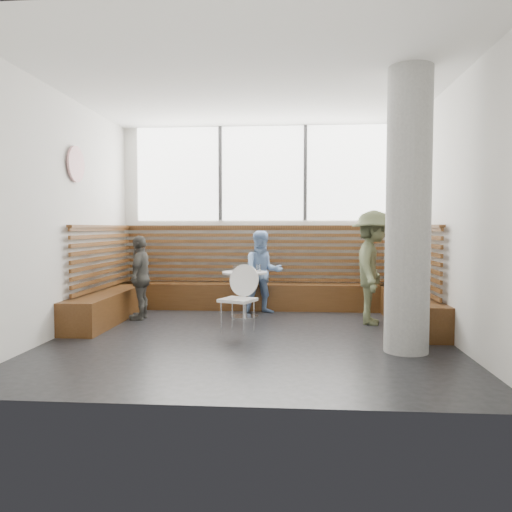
# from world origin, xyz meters

# --- Properties ---
(room) EXTENTS (5.00, 5.00, 3.20)m
(room) POSITION_xyz_m (0.00, 0.00, 1.60)
(room) COLOR silver
(room) RESTS_ON ground
(booth) EXTENTS (5.00, 2.50, 1.44)m
(booth) POSITION_xyz_m (0.00, 1.77, 0.41)
(booth) COLOR #412610
(booth) RESTS_ON ground
(concrete_column) EXTENTS (0.50, 0.50, 3.20)m
(concrete_column) POSITION_xyz_m (1.85, -0.60, 1.60)
(concrete_column) COLOR gray
(concrete_column) RESTS_ON ground
(wall_art) EXTENTS (0.03, 0.50, 0.50)m
(wall_art) POSITION_xyz_m (-2.46, 0.40, 2.30)
(wall_art) COLOR white
(wall_art) RESTS_ON room
(cafe_table) EXTENTS (0.71, 0.71, 0.73)m
(cafe_table) POSITION_xyz_m (-0.21, 1.43, 0.52)
(cafe_table) COLOR silver
(cafe_table) RESTS_ON ground
(cafe_chair) EXTENTS (0.44, 0.43, 0.92)m
(cafe_chair) POSITION_xyz_m (-0.19, 0.32, 0.54)
(cafe_chair) COLOR white
(cafe_chair) RESTS_ON ground
(adult_man) EXTENTS (0.84, 1.19, 1.67)m
(adult_man) POSITION_xyz_m (1.72, 1.05, 0.84)
(adult_man) COLOR #51583B
(adult_man) RESTS_ON ground
(child_back) EXTENTS (0.78, 0.67, 1.37)m
(child_back) POSITION_xyz_m (0.05, 1.83, 0.68)
(child_back) COLOR #7293C5
(child_back) RESTS_ON ground
(child_left) EXTENTS (0.34, 0.77, 1.30)m
(child_left) POSITION_xyz_m (-1.81, 1.17, 0.65)
(child_left) COLOR #494842
(child_left) RESTS_ON ground
(plate_near) EXTENTS (0.19, 0.19, 0.01)m
(plate_near) POSITION_xyz_m (-0.34, 1.53, 0.73)
(plate_near) COLOR white
(plate_near) RESTS_ON cafe_table
(plate_far) EXTENTS (0.22, 0.22, 0.02)m
(plate_far) POSITION_xyz_m (-0.13, 1.55, 0.73)
(plate_far) COLOR white
(plate_far) RESTS_ON cafe_table
(glass_left) EXTENTS (0.06, 0.06, 0.10)m
(glass_left) POSITION_xyz_m (-0.35, 1.40, 0.78)
(glass_left) COLOR white
(glass_left) RESTS_ON cafe_table
(glass_mid) EXTENTS (0.07, 0.07, 0.11)m
(glass_mid) POSITION_xyz_m (-0.20, 1.41, 0.78)
(glass_mid) COLOR white
(glass_mid) RESTS_ON cafe_table
(glass_right) EXTENTS (0.08, 0.08, 0.12)m
(glass_right) POSITION_xyz_m (0.00, 1.40, 0.79)
(glass_right) COLOR white
(glass_right) RESTS_ON cafe_table
(menu_card) EXTENTS (0.25, 0.21, 0.00)m
(menu_card) POSITION_xyz_m (-0.18, 1.25, 0.73)
(menu_card) COLOR #A5C64C
(menu_card) RESTS_ON cafe_table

